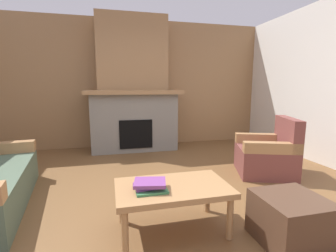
{
  "coord_description": "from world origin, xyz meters",
  "views": [
    {
      "loc": [
        -0.49,
        -2.4,
        1.29
      ],
      "look_at": [
        0.28,
        0.77,
        0.76
      ],
      "focal_mm": 25.79,
      "sensor_mm": 36.0,
      "label": 1
    }
  ],
  "objects_px": {
    "coffee_table": "(173,191)",
    "ottoman": "(291,220)",
    "fireplace": "(133,93)",
    "armchair": "(268,155)"
  },
  "relations": [
    {
      "from": "armchair",
      "to": "ottoman",
      "type": "xyz_separation_m",
      "value": [
        -0.85,
        -1.47,
        -0.09
      ]
    },
    {
      "from": "coffee_table",
      "to": "ottoman",
      "type": "height_order",
      "value": "coffee_table"
    },
    {
      "from": "coffee_table",
      "to": "ottoman",
      "type": "xyz_separation_m",
      "value": [
        0.91,
        -0.4,
        -0.18
      ]
    },
    {
      "from": "armchair",
      "to": "coffee_table",
      "type": "bearing_deg",
      "value": -148.57
    },
    {
      "from": "coffee_table",
      "to": "ottoman",
      "type": "distance_m",
      "value": 1.01
    },
    {
      "from": "armchair",
      "to": "ottoman",
      "type": "distance_m",
      "value": 1.7
    },
    {
      "from": "fireplace",
      "to": "coffee_table",
      "type": "xyz_separation_m",
      "value": [
        0.03,
        -3.07,
        -0.79
      ]
    },
    {
      "from": "armchair",
      "to": "coffee_table",
      "type": "xyz_separation_m",
      "value": [
        -1.76,
        -1.07,
        0.08
      ]
    },
    {
      "from": "fireplace",
      "to": "armchair",
      "type": "relative_size",
      "value": 2.78
    },
    {
      "from": "ottoman",
      "to": "armchair",
      "type": "bearing_deg",
      "value": 60.04
    }
  ]
}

